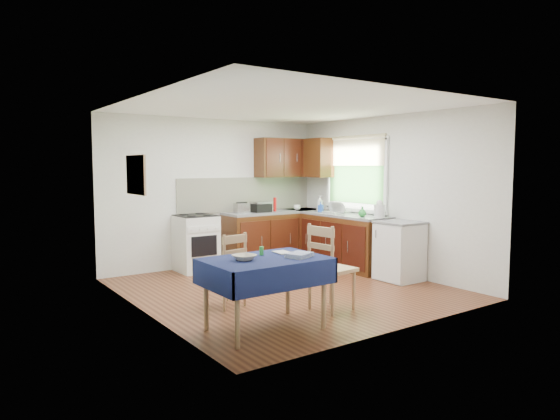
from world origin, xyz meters
TOP-DOWN VIEW (x-y plane):
  - floor at (0.00, 0.00)m, footprint 4.20×4.20m
  - ceiling at (0.00, 0.00)m, footprint 4.00×4.20m
  - wall_back at (0.00, 2.10)m, footprint 4.00×0.02m
  - wall_front at (0.00, -2.10)m, footprint 4.00×0.02m
  - wall_left at (-2.00, 0.00)m, footprint 0.02×4.20m
  - wall_right at (2.00, 0.00)m, footprint 0.02×4.20m
  - base_cabinets at (1.36, 1.26)m, footprint 1.90×2.30m
  - worktop_back at (1.05, 1.80)m, footprint 1.90×0.60m
  - worktop_right at (1.70, 0.65)m, footprint 0.60×1.70m
  - worktop_corner at (1.70, 1.80)m, footprint 0.60×0.60m
  - splashback at (0.65, 2.08)m, footprint 2.70×0.02m
  - upper_cabinets at (1.52, 1.80)m, footprint 1.20×0.85m
  - stove at (-0.50, 1.80)m, footprint 0.60×0.61m
  - window at (1.97, 0.70)m, footprint 0.04×1.48m
  - fridge at (1.70, -0.55)m, footprint 0.58×0.60m
  - corkboard at (-1.97, 0.30)m, footprint 0.04×0.62m
  - dining_table at (-1.18, -1.28)m, footprint 1.25×0.84m
  - chair_far at (-1.08, -0.32)m, footprint 0.47×0.47m
  - chair_near at (-0.19, -1.14)m, footprint 0.50×0.50m
  - toaster at (0.37, 1.80)m, footprint 0.25×0.15m
  - sandwich_press at (0.73, 1.77)m, footprint 0.31×0.27m
  - sauce_bottle at (1.03, 1.76)m, footprint 0.06×0.06m
  - yellow_packet at (0.76, 1.95)m, footprint 0.14×0.11m
  - dish_rack at (1.73, 0.90)m, footprint 0.40×0.31m
  - kettle at (1.73, -0.10)m, footprint 0.17×0.17m
  - cup at (1.49, 1.71)m, footprint 0.13×0.13m
  - soap_bottle_a at (1.63, 1.24)m, footprint 0.15×0.15m
  - soap_bottle_b at (1.61, 1.18)m, footprint 0.11×0.11m
  - soap_bottle_c at (1.63, 0.17)m, footprint 0.16×0.16m
  - plate_bowl at (-1.41, -1.25)m, footprint 0.26×0.26m
  - book at (-0.93, -1.13)m, footprint 0.16×0.21m
  - spice_jar at (-1.11, -1.11)m, footprint 0.04×0.04m
  - tea_towel at (-0.85, -1.44)m, footprint 0.31×0.28m

SIDE VIEW (x-z plane):
  - floor at x=0.00m, z-range 0.00..0.00m
  - base_cabinets at x=1.36m, z-range 0.00..0.86m
  - fridge at x=1.70m, z-range 0.00..0.88m
  - stove at x=-0.50m, z-range 0.00..0.92m
  - chair_far at x=-1.08m, z-range 0.03..0.93m
  - chair_near at x=-0.19m, z-range 0.03..1.06m
  - dining_table at x=-1.18m, z-range 0.27..1.03m
  - book at x=-0.93m, z-range 0.75..0.77m
  - tea_towel at x=-0.85m, z-range 0.75..0.80m
  - plate_bowl at x=-1.41m, z-range 0.75..0.81m
  - spice_jar at x=-1.11m, z-range 0.75..0.85m
  - worktop_back at x=1.05m, z-range 0.86..0.90m
  - worktop_right at x=1.70m, z-range 0.86..0.90m
  - worktop_corner at x=1.70m, z-range 0.86..0.90m
  - dish_rack at x=1.73m, z-range 0.83..1.02m
  - cup at x=1.49m, z-range 0.90..1.00m
  - yellow_packet at x=0.76m, z-range 0.90..1.06m
  - soap_bottle_c at x=1.63m, z-range 0.90..1.06m
  - toaster at x=0.37m, z-range 0.89..1.08m
  - sandwich_press at x=0.73m, z-range 0.90..1.08m
  - soap_bottle_b at x=1.61m, z-range 0.90..1.08m
  - sauce_bottle at x=1.03m, z-range 0.90..1.14m
  - kettle at x=1.73m, z-range 0.88..1.16m
  - soap_bottle_a at x=1.63m, z-range 0.90..1.18m
  - splashback at x=0.65m, z-range 0.90..1.50m
  - wall_back at x=0.00m, z-range 0.00..2.50m
  - wall_front at x=0.00m, z-range 0.00..2.50m
  - wall_left at x=-2.00m, z-range 0.00..2.50m
  - wall_right at x=2.00m, z-range 0.00..2.50m
  - corkboard at x=-1.97m, z-range 1.36..1.83m
  - window at x=1.97m, z-range 1.02..2.28m
  - upper_cabinets at x=1.52m, z-range 1.50..2.20m
  - ceiling at x=0.00m, z-range 2.49..2.51m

